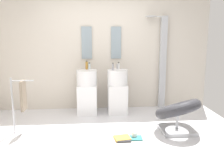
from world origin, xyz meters
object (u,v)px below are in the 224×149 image
shower_column (162,61)px  soap_bottle_white (119,66)px  soap_bottle_amber (87,65)px  lounge_chair (178,112)px  magazine_charcoal (124,140)px  coffee_mug (134,135)px  pedestal_sink_right (117,91)px  soap_bottle_grey (113,67)px  soap_bottle_clear (89,66)px  magazine_teal (135,138)px  pedestal_sink_left (87,91)px  magazine_ochre (122,138)px  towel_rack (22,97)px

shower_column → soap_bottle_white: bearing=-171.2°
soap_bottle_amber → soap_bottle_white: soap_bottle_amber is taller
lounge_chair → magazine_charcoal: bearing=-162.5°
soap_bottle_white → coffee_mug: bearing=-85.2°
magazine_charcoal → pedestal_sink_right: bearing=89.3°
lounge_chair → soap_bottle_amber: size_ratio=6.14×
lounge_chair → soap_bottle_grey: size_ratio=6.93×
soap_bottle_grey → soap_bottle_white: bearing=57.1°
coffee_mug → soap_bottle_clear: soap_bottle_clear is taller
magazine_teal → pedestal_sink_left: bearing=125.0°
pedestal_sink_right → soap_bottle_white: soap_bottle_white is taller
pedestal_sink_left → soap_bottle_grey: bearing=-8.9°
pedestal_sink_right → shower_column: (1.03, 0.29, 0.60)m
pedestal_sink_right → coffee_mug: (0.15, -1.23, -0.42)m
soap_bottle_clear → soap_bottle_grey: size_ratio=0.91×
magazine_teal → lounge_chair: bearing=20.7°
shower_column → soap_bottle_amber: size_ratio=11.53×
pedestal_sink_right → soap_bottle_clear: bearing=170.6°
coffee_mug → shower_column: bearing=59.9°
pedestal_sink_right → soap_bottle_white: bearing=74.8°
coffee_mug → magazine_charcoal: bearing=-150.7°
magazine_ochre → soap_bottle_clear: 1.76m
shower_column → magazine_charcoal: shower_column is taller
soap_bottle_amber → soap_bottle_grey: 0.57m
pedestal_sink_left → coffee_mug: (0.79, -1.23, -0.42)m
magazine_charcoal → soap_bottle_grey: soap_bottle_grey is taller
coffee_mug → soap_bottle_white: bearing=94.8°
soap_bottle_clear → soap_bottle_grey: soap_bottle_grey is taller
pedestal_sink_left → soap_bottle_clear: 0.53m
pedestal_sink_left → soap_bottle_amber: bearing=90.3°
pedestal_sink_left → soap_bottle_white: 0.86m
pedestal_sink_right → coffee_mug: size_ratio=11.47×
soap_bottle_amber → soap_bottle_clear: 0.06m
magazine_ochre → magazine_charcoal: bearing=-84.4°
pedestal_sink_right → soap_bottle_white: 0.54m
pedestal_sink_right → lounge_chair: bearing=-48.1°
pedestal_sink_right → soap_bottle_clear: size_ratio=7.20×
pedestal_sink_right → towel_rack: pedestal_sink_right is taller
magazine_teal → soap_bottle_white: (-0.12, 1.41, 0.98)m
magazine_charcoal → coffee_mug: 0.22m
shower_column → magazine_ochre: 2.17m
shower_column → soap_bottle_clear: 1.62m
lounge_chair → soap_bottle_amber: 2.05m
magazine_ochre → soap_bottle_grey: size_ratio=1.57×
shower_column → magazine_charcoal: bearing=-123.3°
soap_bottle_white → soap_bottle_grey: size_ratio=0.92×
towel_rack → soap_bottle_white: soap_bottle_white is taller
magazine_charcoal → soap_bottle_amber: bearing=113.5°
pedestal_sink_right → coffee_mug: bearing=-83.0°
magazine_ochre → coffee_mug: 0.21m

